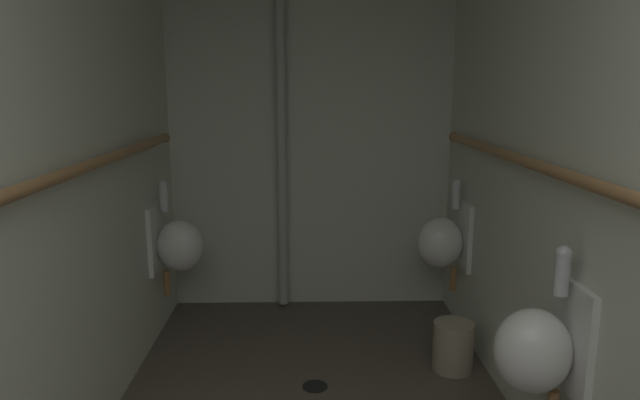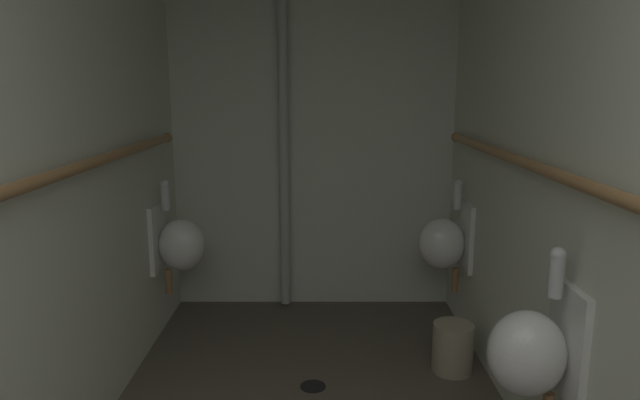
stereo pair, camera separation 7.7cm
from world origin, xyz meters
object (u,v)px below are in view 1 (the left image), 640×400
object	(u,v)px
urinal_right_far	(444,241)
standpipe_back_wall	(281,128)
urinal_right_mid	(538,348)
waste_bin	(453,346)
urinal_left_mid	(177,244)
floor_drain	(315,386)

from	to	relation	value
urinal_right_far	standpipe_back_wall	xyz separation A→B (m)	(-1.08, 0.44, 0.71)
standpipe_back_wall	urinal_right_mid	bearing A→B (deg)	-61.66
urinal_right_mid	waste_bin	bearing A→B (deg)	93.01
urinal_right_mid	waste_bin	xyz separation A→B (m)	(-0.05, 1.01, -0.48)
urinal_right_mid	urinal_right_far	distance (m)	1.55
urinal_right_far	urinal_left_mid	bearing A→B (deg)	-179.03
floor_drain	waste_bin	size ratio (longest dim) A/B	0.49
urinal_left_mid	urinal_right_mid	world-z (taller)	same
standpipe_back_wall	waste_bin	world-z (taller)	standpipe_back_wall
urinal_left_mid	urinal_right_far	bearing A→B (deg)	0.97
urinal_right_mid	floor_drain	world-z (taller)	urinal_right_mid
urinal_left_mid	standpipe_back_wall	bearing A→B (deg)	35.61
urinal_right_far	waste_bin	distance (m)	0.73
urinal_right_mid	urinal_right_far	size ratio (longest dim) A/B	1.00
urinal_right_mid	floor_drain	xyz separation A→B (m)	(-0.86, 0.83, -0.62)
urinal_right_mid	waste_bin	world-z (taller)	urinal_right_mid
standpipe_back_wall	floor_drain	distance (m)	1.78
urinal_right_far	standpipe_back_wall	distance (m)	1.36
urinal_left_mid	floor_drain	world-z (taller)	urinal_left_mid
urinal_left_mid	floor_drain	bearing A→B (deg)	-38.23
urinal_left_mid	urinal_right_far	world-z (taller)	same
urinal_right_mid	urinal_left_mid	bearing A→B (deg)	138.82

